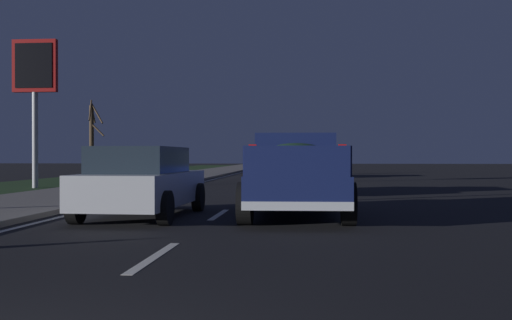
% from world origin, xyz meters
% --- Properties ---
extents(ground, '(144.00, 144.00, 0.00)m').
position_xyz_m(ground, '(27.00, 0.00, 0.00)').
color(ground, black).
extents(sidewalk_shoulder, '(108.00, 4.00, 0.12)m').
position_xyz_m(sidewalk_shoulder, '(27.00, 5.70, 0.06)').
color(sidewalk_shoulder, slate).
rests_on(sidewalk_shoulder, ground).
extents(grass_verge, '(108.00, 6.00, 0.01)m').
position_xyz_m(grass_verge, '(27.00, 10.70, 0.00)').
color(grass_verge, '#1E3819').
rests_on(grass_verge, ground).
extents(lane_markings, '(108.00, 3.54, 0.01)m').
position_xyz_m(lane_markings, '(29.05, 2.55, 0.00)').
color(lane_markings, silver).
rests_on(lane_markings, ground).
extents(pickup_truck, '(5.49, 2.40, 1.87)m').
position_xyz_m(pickup_truck, '(10.38, -1.75, 0.98)').
color(pickup_truck, '#141E4C').
rests_on(pickup_truck, ground).
extents(sedan_white, '(4.42, 2.05, 1.54)m').
position_xyz_m(sedan_white, '(34.24, -1.56, 0.78)').
color(sedan_white, silver).
rests_on(sedan_white, ground).
extents(sedan_blue, '(4.41, 2.04, 1.54)m').
position_xyz_m(sedan_blue, '(18.29, -1.95, 0.78)').
color(sedan_blue, navy).
rests_on(sedan_blue, ground).
extents(sedan_silver, '(4.45, 2.10, 1.54)m').
position_xyz_m(sedan_silver, '(9.72, 1.58, 0.78)').
color(sedan_silver, '#B2B5BA').
rests_on(sedan_silver, ground).
extents(gas_price_sign, '(0.27, 1.90, 6.22)m').
position_xyz_m(gas_price_sign, '(20.72, 9.38, 4.63)').
color(gas_price_sign, '#99999E').
rests_on(gas_price_sign, ground).
extents(bare_tree_far, '(1.63, 1.14, 4.85)m').
position_xyz_m(bare_tree_far, '(32.52, 11.41, 2.47)').
color(bare_tree_far, '#423323').
rests_on(bare_tree_far, ground).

